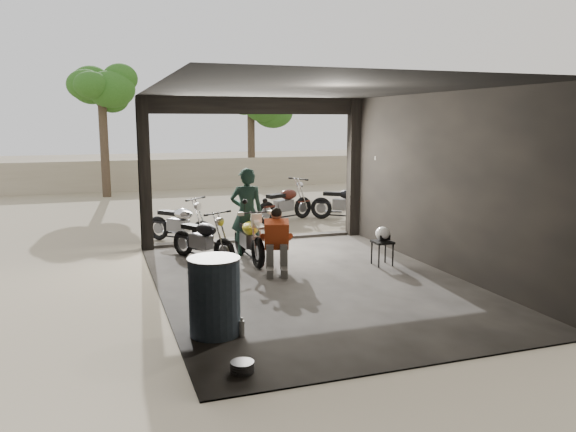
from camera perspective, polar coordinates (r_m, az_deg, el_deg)
ground at (r=9.55m, az=2.28°, el=-6.76°), size 80.00×80.00×0.00m
garage at (r=9.78m, az=1.17°, el=1.30°), size 7.00×7.13×3.20m
boundary_wall at (r=22.88m, az=-10.52°, el=4.23°), size 18.00×0.30×1.20m
tree_left at (r=21.08m, az=-18.47°, el=12.67°), size 2.20×2.20×5.60m
tree_right at (r=23.37m, az=-3.80°, el=11.74°), size 2.20×2.20×5.00m
main_bike at (r=10.86m, az=-4.02°, el=-1.87°), size 0.70×1.61×1.06m
left_bike at (r=10.99m, az=-8.67°, el=-1.96°), size 1.31×1.60×1.01m
outside_bike_a at (r=12.72m, az=-10.95°, el=-0.38°), size 1.53×1.55×1.04m
outside_bike_b at (r=15.18m, az=-0.29°, el=1.60°), size 1.83×1.32×1.14m
outside_bike_c at (r=15.41m, az=5.80°, el=1.66°), size 1.75×1.57×1.14m
rider at (r=11.19m, az=-4.22°, el=0.35°), size 0.72×0.54×1.79m
mechanic at (r=9.92m, az=-1.15°, el=-2.76°), size 0.77×0.91×1.13m
stool at (r=10.64m, az=9.57°, el=-2.90°), size 0.35×0.35×0.48m
helmet at (r=10.66m, az=9.60°, el=-1.77°), size 0.29×0.30×0.26m
oil_drum at (r=7.20m, az=-7.47°, el=-8.19°), size 0.72×0.72×1.01m
sign_post at (r=12.75m, az=10.26°, el=4.17°), size 0.75×0.08×2.26m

